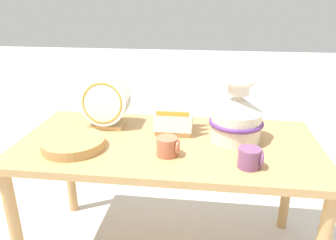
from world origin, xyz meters
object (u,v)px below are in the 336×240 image
mug_terracotta_glaze (168,147)px  mug_plum_glaze (250,158)px  dish_rack_round_plates (105,105)px  wicker_charger_stack (73,144)px  dish_rack_square_plates (174,118)px  ceramic_vase (237,116)px

mug_terracotta_glaze → mug_plum_glaze: (0.35, -0.06, 0.00)m
dish_rack_round_plates → wicker_charger_stack: bearing=-104.7°
dish_rack_square_plates → mug_plum_glaze: bearing=-43.1°
wicker_charger_stack → mug_terracotta_glaze: 0.44m
ceramic_vase → dish_rack_round_plates: ceramic_vase is taller
dish_rack_round_plates → mug_plum_glaze: 0.80m
dish_rack_round_plates → wicker_charger_stack: (-0.07, -0.28, -0.10)m
dish_rack_square_plates → wicker_charger_stack: dish_rack_square_plates is taller
ceramic_vase → dish_rack_round_plates: 0.68m
wicker_charger_stack → mug_plum_glaze: size_ratio=2.84×
ceramic_vase → wicker_charger_stack: bearing=-166.0°
mug_terracotta_glaze → dish_rack_round_plates: bearing=141.5°
dish_rack_square_plates → wicker_charger_stack: 0.51m
dish_rack_square_plates → mug_terracotta_glaze: dish_rack_square_plates is taller
wicker_charger_stack → mug_terracotta_glaze: bearing=-2.1°
ceramic_vase → dish_rack_round_plates: bearing=172.3°
dish_rack_round_plates → wicker_charger_stack: size_ratio=0.94×
ceramic_vase → mug_plum_glaze: bearing=-80.7°
mug_plum_glaze → wicker_charger_stack: bearing=174.2°
dish_rack_round_plates → dish_rack_square_plates: size_ratio=1.26×
dish_rack_round_plates → mug_terracotta_glaze: (0.37, -0.29, -0.08)m
wicker_charger_stack → mug_terracotta_glaze: size_ratio=2.84×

